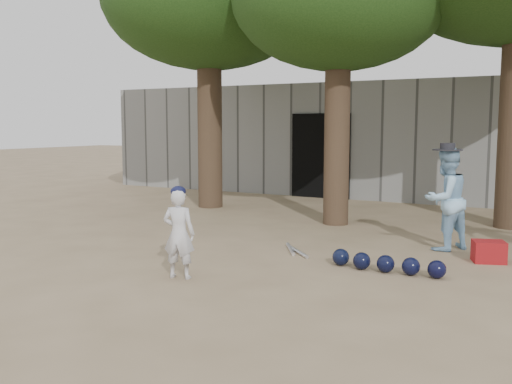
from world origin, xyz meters
The scene contains 7 objects.
ground centered at (0.00, 0.00, 0.00)m, with size 70.00×70.00×0.00m, color #937C5E.
boy_player centered at (0.30, -0.43, 0.56)m, with size 0.41×0.27×1.12m, color silver.
spectator_blue centered at (2.88, 2.83, 0.78)m, with size 0.76×0.59×1.56m, color #97C7EA.
red_bag centered at (3.58, 2.30, 0.15)m, with size 0.42×0.32×0.30m, color #A8161B.
back_building centered at (0.00, 10.33, 1.50)m, with size 16.00×5.24×3.00m.
helmet_row centered at (2.48, 1.08, 0.12)m, with size 1.51×0.31×0.23m.
bat_pile centered at (0.94, 1.57, 0.03)m, with size 0.67×0.71×0.06m.
Camera 1 is at (4.46, -6.06, 1.89)m, focal length 40.00 mm.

